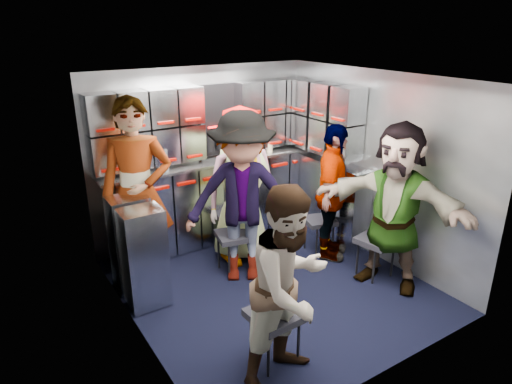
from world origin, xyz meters
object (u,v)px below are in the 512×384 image
jump_seat_mid_right (320,222)px  attendant_arc_b (242,199)px  jump_seat_mid_left (234,237)px  attendant_standing (138,194)px  attendant_arc_c (242,185)px  attendant_arc_a (290,287)px  attendant_arc_e (395,207)px  jump_seat_near_left (275,318)px  jump_seat_near_right (377,242)px  jump_seat_center (234,219)px  attendant_arc_d (332,193)px

jump_seat_mid_right → attendant_arc_b: (-1.08, -0.04, 0.54)m
jump_seat_mid_left → jump_seat_mid_right: size_ratio=1.06×
attendant_standing → attendant_arc_c: attendant_standing is taller
attendant_arc_a → attendant_arc_e: attendant_arc_e is taller
jump_seat_near_left → attendant_arc_a: (-0.00, -0.18, 0.37)m
jump_seat_near_right → attendant_arc_e: bearing=-90.0°
jump_seat_near_left → jump_seat_mid_right: (1.54, 1.29, -0.05)m
attendant_arc_e → jump_seat_mid_left: bearing=-154.4°
jump_seat_mid_right → attendant_arc_a: bearing=-136.5°
jump_seat_near_left → attendant_arc_a: 0.41m
jump_seat_near_right → attendant_arc_c: attendant_arc_c is taller
jump_seat_mid_right → attendant_arc_c: bearing=157.1°
jump_seat_center → jump_seat_near_right: jump_seat_center is taller
jump_seat_mid_right → attendant_arc_c: 1.06m
jump_seat_mid_left → attendant_standing: bearing=159.2°
attendant_arc_a → attendant_arc_b: size_ratio=0.87×
jump_seat_mid_right → attendant_arc_b: 1.21m
jump_seat_near_right → attendant_arc_b: size_ratio=0.25×
jump_seat_near_left → attendant_arc_d: 1.93m
jump_seat_near_right → attendant_standing: 2.51m
jump_seat_mid_left → attendant_arc_d: attendant_arc_d is taller
jump_seat_mid_left → attendant_arc_d: bearing=-16.5°
attendant_arc_b → jump_seat_mid_right: bearing=32.0°
jump_seat_center → attendant_arc_a: (-0.69, -2.00, 0.37)m
attendant_standing → attendant_arc_c: size_ratio=1.10×
attendant_standing → attendant_arc_b: 1.04m
jump_seat_near_left → jump_seat_near_right: jump_seat_near_left is taller
jump_seat_near_left → jump_seat_center: size_ratio=0.99×
jump_seat_center → attendant_arc_c: 0.50m
jump_seat_mid_left → attendant_standing: (-0.90, 0.34, 0.58)m
jump_seat_near_left → attendant_arc_b: (0.46, 1.25, 0.49)m
jump_seat_mid_right → attendant_arc_e: (0.12, -0.96, 0.50)m
attendant_standing → attendant_arc_a: 2.01m
jump_seat_near_right → attendant_arc_c: bearing=130.5°
attendant_arc_d → jump_seat_center: bearing=99.1°
jump_seat_center → jump_seat_mid_right: jump_seat_center is taller
attendant_standing → jump_seat_near_right: bearing=-4.4°
attendant_arc_a → attendant_arc_c: attendant_arc_c is taller
jump_seat_near_left → attendant_arc_d: size_ratio=0.30×
jump_seat_mid_left → attendant_standing: 1.12m
attendant_arc_b → jump_seat_near_right: bearing=-1.7°
jump_seat_near_left → jump_seat_mid_right: bearing=39.8°
jump_seat_mid_left → attendant_arc_e: bearing=-42.4°
attendant_arc_b → attendant_arc_e: 1.51m
attendant_arc_d → attendant_arc_e: 0.79m
attendant_standing → attendant_arc_d: bearing=8.0°
jump_seat_near_left → jump_seat_mid_right: 2.01m
attendant_standing → attendant_arc_c: 1.14m
attendant_arc_a → attendant_arc_d: size_ratio=1.00×
jump_seat_mid_right → attendant_arc_e: bearing=-82.9°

